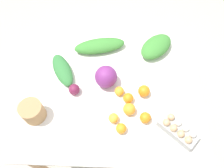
# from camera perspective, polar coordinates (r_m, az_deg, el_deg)

# --- Properties ---
(ground_plane) EXTENTS (8.00, 8.00, 0.00)m
(ground_plane) POSITION_cam_1_polar(r_m,az_deg,el_deg) (2.20, -0.00, -9.84)
(ground_plane) COLOR #B2A899
(dining_table) EXTENTS (1.23, 1.08, 0.74)m
(dining_table) POSITION_cam_1_polar(r_m,az_deg,el_deg) (1.60, -0.00, -1.95)
(dining_table) COLOR silver
(dining_table) RESTS_ON ground_plane
(cabbage_purple) EXTENTS (0.15, 0.15, 0.15)m
(cabbage_purple) POSITION_cam_1_polar(r_m,az_deg,el_deg) (1.47, -1.59, 1.92)
(cabbage_purple) COLOR #7A2D75
(cabbage_purple) RESTS_ON dining_table
(egg_carton) EXTENTS (0.25, 0.24, 0.09)m
(egg_carton) POSITION_cam_1_polar(r_m,az_deg,el_deg) (1.41, 16.91, -11.35)
(egg_carton) COLOR #A8A8A3
(egg_carton) RESTS_ON dining_table
(paper_bag) EXTENTS (0.14, 0.14, 0.13)m
(paper_bag) POSITION_cam_1_polar(r_m,az_deg,el_deg) (1.46, -20.02, -6.76)
(paper_bag) COLOR #A87F51
(paper_bag) RESTS_ON dining_table
(greens_bunch_scallion) EXTENTS (0.24, 0.31, 0.07)m
(greens_bunch_scallion) POSITION_cam_1_polar(r_m,az_deg,el_deg) (1.59, -12.81, 3.63)
(greens_bunch_scallion) COLOR #337538
(greens_bunch_scallion) RESTS_ON dining_table
(greens_bunch_dandelion) EXTENTS (0.32, 0.32, 0.10)m
(greens_bunch_dandelion) POSITION_cam_1_polar(r_m,az_deg,el_deg) (1.69, 11.46, 9.60)
(greens_bunch_dandelion) COLOR #3D8433
(greens_bunch_dandelion) RESTS_ON dining_table
(greens_bunch_kale) EXTENTS (0.40, 0.21, 0.08)m
(greens_bunch_kale) POSITION_cam_1_polar(r_m,az_deg,el_deg) (1.68, -3.24, 9.94)
(greens_bunch_kale) COLOR #3D8433
(greens_bunch_kale) RESTS_ON dining_table
(beet_root) EXTENTS (0.08, 0.08, 0.08)m
(beet_root) POSITION_cam_1_polar(r_m,az_deg,el_deg) (1.49, -9.84, -1.41)
(beet_root) COLOR maroon
(beet_root) RESTS_ON dining_table
(orange_0) EXTENTS (0.07, 0.07, 0.07)m
(orange_0) POSITION_cam_1_polar(r_m,az_deg,el_deg) (1.36, 2.40, -11.53)
(orange_0) COLOR orange
(orange_0) RESTS_ON dining_table
(orange_1) EXTENTS (0.08, 0.08, 0.08)m
(orange_1) POSITION_cam_1_polar(r_m,az_deg,el_deg) (1.47, 8.35, -1.82)
(orange_1) COLOR orange
(orange_1) RESTS_ON dining_table
(orange_2) EXTENTS (0.06, 0.06, 0.06)m
(orange_2) POSITION_cam_1_polar(r_m,az_deg,el_deg) (1.47, 1.90, -1.86)
(orange_2) COLOR orange
(orange_2) RESTS_ON dining_table
(orange_3) EXTENTS (0.08, 0.08, 0.08)m
(orange_3) POSITION_cam_1_polar(r_m,az_deg,el_deg) (1.41, 4.53, -6.55)
(orange_3) COLOR orange
(orange_3) RESTS_ON dining_table
(orange_4) EXTENTS (0.06, 0.06, 0.06)m
(orange_4) POSITION_cam_1_polar(r_m,az_deg,el_deg) (1.39, 0.39, -8.90)
(orange_4) COLOR #F9A833
(orange_4) RESTS_ON dining_table
(orange_5) EXTENTS (0.07, 0.07, 0.07)m
(orange_5) POSITION_cam_1_polar(r_m,az_deg,el_deg) (1.40, 8.70, -8.68)
(orange_5) COLOR orange
(orange_5) RESTS_ON dining_table
(orange_6) EXTENTS (0.07, 0.07, 0.07)m
(orange_6) POSITION_cam_1_polar(r_m,az_deg,el_deg) (1.44, 4.26, -3.68)
(orange_6) COLOR orange
(orange_6) RESTS_ON dining_table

